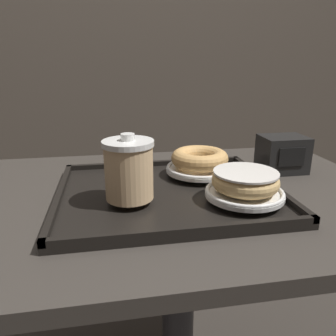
% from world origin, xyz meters
% --- Properties ---
extents(wall_behind, '(8.00, 0.05, 2.40)m').
position_xyz_m(wall_behind, '(0.00, 1.10, 1.20)').
color(wall_behind, brown).
rests_on(wall_behind, ground_plane).
extents(cafe_table, '(0.96, 0.66, 0.72)m').
position_xyz_m(cafe_table, '(0.00, 0.00, 0.56)').
color(cafe_table, '#38332D').
rests_on(cafe_table, ground_plane).
extents(serving_tray, '(0.46, 0.38, 0.02)m').
position_xyz_m(serving_tray, '(-0.03, -0.03, 0.72)').
color(serving_tray, black).
rests_on(serving_tray, cafe_table).
extents(coffee_cup_front, '(0.10, 0.10, 0.13)m').
position_xyz_m(coffee_cup_front, '(-0.11, -0.07, 0.80)').
color(coffee_cup_front, '#E0B784').
rests_on(coffee_cup_front, serving_tray).
extents(plate_with_chocolate_donut, '(0.15, 0.15, 0.01)m').
position_xyz_m(plate_with_chocolate_donut, '(0.11, -0.11, 0.75)').
color(plate_with_chocolate_donut, white).
rests_on(plate_with_chocolate_donut, serving_tray).
extents(donut_chocolate_glazed, '(0.13, 0.13, 0.04)m').
position_xyz_m(donut_chocolate_glazed, '(0.11, -0.11, 0.77)').
color(donut_chocolate_glazed, '#DBB270').
rests_on(donut_chocolate_glazed, plate_with_chocolate_donut).
extents(plate_with_plain_donut, '(0.16, 0.16, 0.01)m').
position_xyz_m(plate_with_plain_donut, '(0.06, 0.06, 0.75)').
color(plate_with_plain_donut, white).
rests_on(plate_with_plain_donut, serving_tray).
extents(donut_plain, '(0.14, 0.14, 0.04)m').
position_xyz_m(donut_plain, '(0.06, 0.06, 0.77)').
color(donut_plain, tan).
rests_on(donut_plain, plate_with_plain_donut).
extents(spoon, '(0.08, 0.15, 0.01)m').
position_xyz_m(spoon, '(-0.09, 0.07, 0.75)').
color(spoon, silver).
rests_on(spoon, serving_tray).
extents(napkin_dispenser, '(0.11, 0.09, 0.09)m').
position_xyz_m(napkin_dispenser, '(0.29, 0.09, 0.76)').
color(napkin_dispenser, black).
rests_on(napkin_dispenser, cafe_table).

